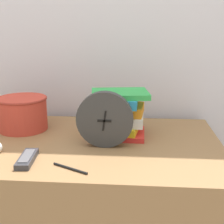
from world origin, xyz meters
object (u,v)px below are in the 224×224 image
book_stack (119,113)px  basket (23,112)px  desk_clock (105,120)px  pen (70,168)px  tv_remote (27,159)px

book_stack → basket: 0.44m
desk_clock → pen: 0.25m
book_stack → pen: bearing=-111.4°
book_stack → tv_remote: 0.44m
basket → pen: (0.30, -0.39, -0.08)m
tv_remote → basket: bearing=111.6°
book_stack → pen: size_ratio=2.00×
desk_clock → basket: size_ratio=0.98×
desk_clock → book_stack: desk_clock is taller
basket → desk_clock: bearing=-24.6°
desk_clock → book_stack: 0.15m
desk_clock → tv_remote: 0.32m
tv_remote → pen: (0.16, -0.05, -0.01)m
desk_clock → tv_remote: bearing=-147.9°
desk_clock → tv_remote: size_ratio=1.43×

